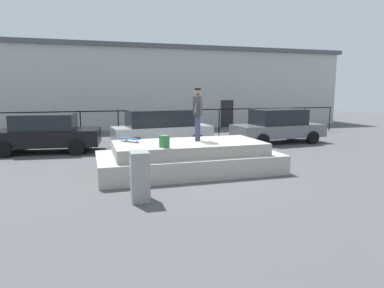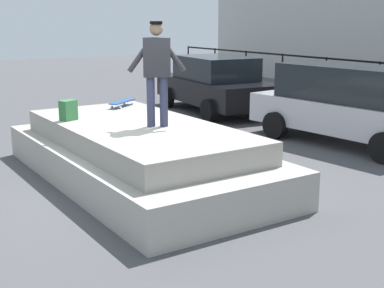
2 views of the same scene
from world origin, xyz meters
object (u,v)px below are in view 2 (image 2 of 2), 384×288
object	(u,v)px
skateboard	(122,102)
car_black_sedan_near	(216,84)
car_silver_hatchback_mid	(351,103)
skateboarder	(157,66)
backpack	(68,110)

from	to	relation	value
skateboard	car_black_sedan_near	distance (m)	5.60
car_black_sedan_near	car_silver_hatchback_mid	bearing A→B (deg)	0.19
skateboarder	backpack	size ratio (longest dim) A/B	4.83
skateboard	car_silver_hatchback_mid	distance (m)	5.12
skateboarder	car_silver_hatchback_mid	xyz separation A→B (m)	(-0.15, 5.09, -1.09)
skateboard	car_silver_hatchback_mid	bearing A→B (deg)	65.86
skateboard	backpack	world-z (taller)	backpack
skateboarder	skateboard	size ratio (longest dim) A/B	2.27
skateboard	car_silver_hatchback_mid	xyz separation A→B (m)	(2.09, 4.67, -0.16)
skateboard	car_black_sedan_near	xyz separation A→B (m)	(-3.11, 4.65, -0.24)
car_black_sedan_near	skateboarder	bearing A→B (deg)	-43.45
skateboard	backpack	distance (m)	1.72
car_black_sedan_near	car_silver_hatchback_mid	world-z (taller)	car_silver_hatchback_mid
skateboarder	skateboard	xyz separation A→B (m)	(-2.24, 0.42, -0.93)
skateboarder	car_black_sedan_near	size ratio (longest dim) A/B	0.37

